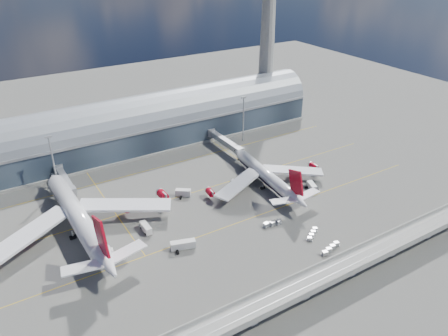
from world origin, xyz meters
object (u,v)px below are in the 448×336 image
cargo_train_1 (330,248)px  cargo_train_2 (312,234)px  service_truck_1 (106,254)px  service_truck_5 (183,193)px  control_tower (268,31)px  service_truck_3 (312,186)px  airliner_left (78,218)px  cargo_train_0 (272,223)px  airliner_right (266,176)px  floodlight_mast_right (243,118)px  floodlight_mast_left (53,161)px  service_truck_0 (146,228)px  service_truck_2 (183,245)px  service_truck_4 (236,183)px

cargo_train_1 → cargo_train_2: cargo_train_1 is taller
service_truck_1 → service_truck_5: service_truck_5 is taller
control_tower → cargo_train_1: bearing=-116.3°
service_truck_1 → service_truck_3: service_truck_1 is taller
service_truck_1 → cargo_train_1: service_truck_1 is taller
airliner_left → cargo_train_1: size_ratio=8.12×
cargo_train_1 → service_truck_3: bearing=-18.6°
service_truck_1 → cargo_train_0: bearing=-92.6°
airliner_right → cargo_train_0: (-16.42, -26.47, -4.03)m
control_tower → floodlight_mast_right: size_ratio=4.01×
airliner_right → cargo_train_1: 50.70m
floodlight_mast_right → service_truck_5: 66.52m
floodlight_mast_left → service_truck_0: bearing=-67.7°
control_tower → service_truck_3: size_ratio=15.07×
control_tower → floodlight_mast_left: bearing=-168.3°
service_truck_2 → cargo_train_1: service_truck_2 is taller
service_truck_5 → service_truck_4: bearing=-65.3°
airliner_left → service_truck_5: bearing=3.6°
control_tower → service_truck_0: (-114.01, -79.25, -50.10)m
floodlight_mast_left → service_truck_3: bearing=-32.1°
floodlight_mast_left → cargo_train_1: 122.19m
service_truck_3 → cargo_train_0: 34.29m
service_truck_0 → service_truck_1: (-18.12, -7.47, 0.03)m
cargo_train_0 → control_tower: bearing=-43.9°
service_truck_5 → control_tower: bearing=-18.9°
floodlight_mast_left → service_truck_4: floodlight_mast_left is taller
service_truck_5 → cargo_train_2: service_truck_5 is taller
service_truck_4 → service_truck_5: 24.75m
airliner_left → cargo_train_1: (73.95, -57.64, -6.06)m
airliner_left → cargo_train_0: size_ratio=9.70×
control_tower → airliner_left: 157.94m
floodlight_mast_left → service_truck_2: 74.86m
service_truck_1 → service_truck_3: 93.71m
service_truck_1 → cargo_train_2: (70.67, -28.14, -0.80)m
service_truck_4 → cargo_train_1: bearing=-107.7°
cargo_train_0 → cargo_train_1: bearing=-169.4°
airliner_right → service_truck_5: bearing=167.3°
service_truck_1 → cargo_train_2: 76.07m
floodlight_mast_left → cargo_train_2: 114.54m
cargo_train_2 → cargo_train_1: bearing=-150.5°
cargo_train_0 → service_truck_1: bearing=67.3°
floodlight_mast_right → control_tower: bearing=38.7°
floodlight_mast_left → cargo_train_1: floodlight_mast_left is taller
service_truck_4 → service_truck_5: bearing=146.9°
airliner_left → service_truck_0: (21.68, -11.94, -5.37)m
service_truck_1 → cargo_train_0: 63.69m
floodlight_mast_right → service_truck_1: bearing=-148.8°
cargo_train_0 → cargo_train_1: cargo_train_0 is taller
airliner_right → service_truck_5: airliner_right is taller
service_truck_4 → cargo_train_0: bearing=-119.3°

